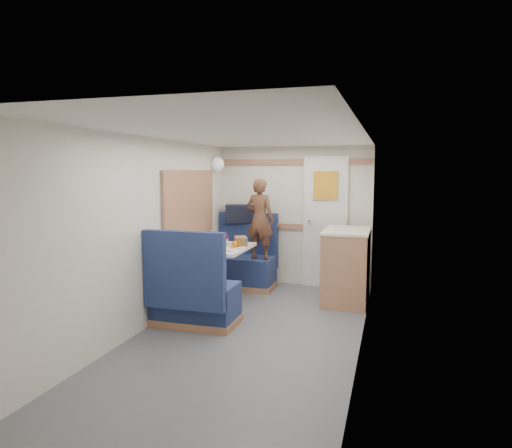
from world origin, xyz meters
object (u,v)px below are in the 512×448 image
(bench_far, at_px, (244,266))
(duffel_bag, at_px, (244,214))
(galley_counter, at_px, (346,265))
(dinette_table, at_px, (222,259))
(wine_glass, at_px, (225,237))
(beer_glass, at_px, (239,244))
(tumbler_right, at_px, (226,240))
(dome_light, at_px, (217,164))
(tray, at_px, (229,249))
(tumbler_left, at_px, (203,245))
(bread_loaf, at_px, (241,241))
(pepper_grinder, at_px, (222,241))
(cheese_block, at_px, (223,247))
(person, at_px, (260,219))
(orange_fruit, at_px, (234,244))
(bench_near, at_px, (193,298))

(bench_far, xyz_separation_m, duffel_bag, (-0.08, 0.26, 0.73))
(galley_counter, bearing_deg, dinette_table, -159.46)
(wine_glass, relative_size, beer_glass, 1.86)
(tumbler_right, relative_size, beer_glass, 1.14)
(dome_light, relative_size, beer_glass, 2.21)
(dome_light, height_order, tray, dome_light)
(tumbler_left, height_order, bread_loaf, bread_loaf)
(bread_loaf, bearing_deg, pepper_grinder, -173.37)
(cheese_block, bearing_deg, galley_counter, 28.39)
(dome_light, height_order, person, dome_light)
(duffel_bag, xyz_separation_m, tray, (0.23, -1.28, -0.30))
(dinette_table, relative_size, duffel_bag, 1.70)
(duffel_bag, relative_size, wine_glass, 3.22)
(wine_glass, height_order, beer_glass, wine_glass)
(dome_light, bearing_deg, tumbler_left, -78.11)
(tumbler_right, bearing_deg, beer_glass, -41.46)
(dinette_table, distance_m, galley_counter, 1.57)
(bench_far, bearing_deg, duffel_bag, 106.41)
(bench_far, relative_size, person, 0.95)
(tray, relative_size, pepper_grinder, 3.70)
(orange_fruit, bearing_deg, bread_loaf, 90.62)
(orange_fruit, height_order, tumbler_left, tumbler_left)
(bench_far, distance_m, galley_counter, 1.51)
(bench_far, relative_size, dome_light, 5.25)
(galley_counter, bearing_deg, wine_glass, -158.78)
(dinette_table, relative_size, cheese_block, 10.00)
(wine_glass, xyz_separation_m, pepper_grinder, (-0.10, 0.14, -0.08))
(dome_light, bearing_deg, dinette_table, -65.35)
(galley_counter, relative_size, orange_fruit, 12.14)
(person, bearing_deg, bench_near, 90.21)
(bench_near, xyz_separation_m, galley_counter, (1.47, 1.41, 0.17))
(dinette_table, xyz_separation_m, tumbler_right, (-0.02, 0.21, 0.21))
(tray, relative_size, bread_loaf, 1.31)
(cheese_block, xyz_separation_m, wine_glass, (-0.04, 0.19, 0.09))
(cheese_block, xyz_separation_m, tumbler_left, (-0.25, -0.02, 0.02))
(duffel_bag, bearing_deg, person, -64.13)
(galley_counter, relative_size, tumbler_right, 8.93)
(tumbler_left, bearing_deg, cheese_block, 5.62)
(bench_far, bearing_deg, tumbler_left, -98.62)
(bench_far, distance_m, orange_fruit, 1.08)
(dinette_table, xyz_separation_m, pepper_grinder, (-0.06, 0.14, 0.20))
(bench_near, relative_size, pepper_grinder, 11.35)
(dome_light, distance_m, cheese_block, 1.52)
(person, relative_size, wine_glass, 6.57)
(galley_counter, xyz_separation_m, orange_fruit, (-1.27, -0.64, 0.31))
(person, relative_size, duffel_bag, 2.04)
(bread_loaf, bearing_deg, beer_glass, -79.13)
(dinette_table, bearing_deg, beer_glass, -3.48)
(bench_near, height_order, wine_glass, bench_near)
(dome_light, xyz_separation_m, bread_loaf, (0.58, -0.68, -0.98))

